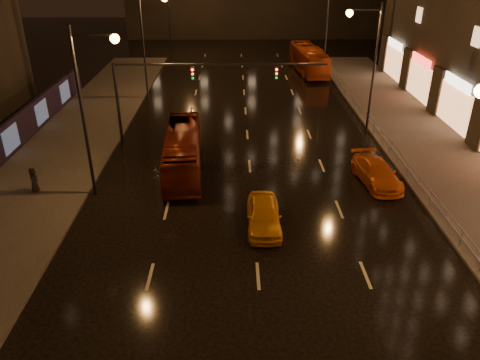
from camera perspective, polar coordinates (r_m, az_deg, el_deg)
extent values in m
plane|color=black|center=(36.03, 0.98, 4.42)|extent=(140.00, 140.00, 0.00)
cube|color=#38332D|center=(33.78, -22.30, 0.86)|extent=(7.00, 70.00, 0.15)
cube|color=#38332D|center=(34.63, 24.18, 1.11)|extent=(7.00, 70.00, 0.15)
cylinder|color=black|center=(35.97, -14.64, 8.77)|extent=(0.22, 0.22, 6.20)
cube|color=black|center=(34.17, -2.39, 13.90)|extent=(15.20, 0.14, 0.14)
cube|color=black|center=(34.43, -5.79, 12.78)|extent=(0.32, 0.18, 0.95)
cube|color=black|center=(34.44, 4.47, 12.84)|extent=(0.32, 0.18, 0.95)
sphere|color=#FF1E19|center=(34.24, -5.83, 13.22)|extent=(0.18, 0.18, 0.18)
cylinder|color=#99999E|center=(59.84, 10.39, 13.78)|extent=(0.04, 0.04, 1.00)
cube|color=#99999E|center=(35.58, 17.80, 4.71)|extent=(0.05, 56.00, 0.05)
cube|color=#99999E|center=(35.72, 17.72, 4.11)|extent=(0.05, 56.00, 0.05)
imported|color=#5D190D|center=(31.59, -6.98, 3.57)|extent=(2.94, 9.92, 2.73)
imported|color=#A83C10|center=(57.89, 8.34, 14.36)|extent=(3.49, 10.98, 3.01)
imported|color=orange|center=(25.14, 2.92, -4.28)|extent=(1.83, 4.45, 1.51)
imported|color=#D55C14|center=(30.99, 16.32, 0.84)|extent=(2.66, 5.17, 1.44)
imported|color=black|center=(31.08, -23.84, 0.04)|extent=(0.59, 0.82, 1.54)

